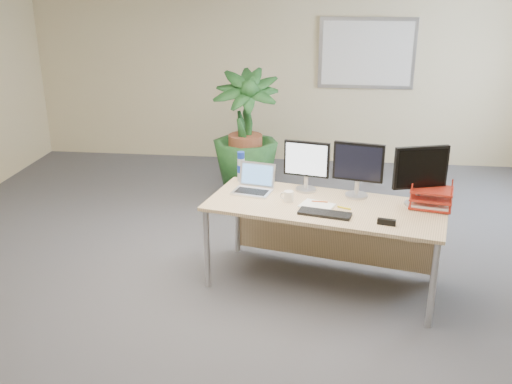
# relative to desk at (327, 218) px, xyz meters

# --- Properties ---
(floor) EXTENTS (8.00, 8.00, 0.00)m
(floor) POSITION_rel_desk_xyz_m (-0.71, -0.48, -0.59)
(floor) COLOR #49494E
(floor) RESTS_ON ground
(back_wall) EXTENTS (7.00, 0.04, 2.70)m
(back_wall) POSITION_rel_desk_xyz_m (-0.71, 3.52, 0.76)
(back_wall) COLOR beige
(back_wall) RESTS_ON floor
(whiteboard) EXTENTS (1.30, 0.04, 0.95)m
(whiteboard) POSITION_rel_desk_xyz_m (0.49, 3.49, 0.96)
(whiteboard) COLOR #A6A7AB
(whiteboard) RESTS_ON back_wall
(desk) EXTENTS (2.08, 1.23, 0.75)m
(desk) POSITION_rel_desk_xyz_m (0.00, 0.00, 0.00)
(desk) COLOR tan
(desk) RESTS_ON floor
(floor_plant) EXTENTS (0.89, 0.89, 1.50)m
(floor_plant) POSITION_rel_desk_xyz_m (-0.96, 1.91, 0.16)
(floor_plant) COLOR #143818
(floor_plant) RESTS_ON floor
(monitor_left) EXTENTS (0.40, 0.18, 0.45)m
(monitor_left) POSITION_rel_desk_xyz_m (-0.19, 0.22, 0.41)
(monitor_left) COLOR #B8B8BD
(monitor_left) RESTS_ON desk
(monitor_right) EXTENTS (0.42, 0.19, 0.47)m
(monitor_right) POSITION_rel_desk_xyz_m (0.24, 0.12, 0.43)
(monitor_right) COLOR #B8B8BD
(monitor_right) RESTS_ON desk
(monitor_dark) EXTENTS (0.45, 0.21, 0.51)m
(monitor_dark) POSITION_rel_desk_xyz_m (0.73, -0.03, 0.45)
(monitor_dark) COLOR #B8B8BD
(monitor_dark) RESTS_ON desk
(laptop) EXTENTS (0.38, 0.35, 0.23)m
(laptop) POSITION_rel_desk_xyz_m (-0.65, 0.16, 0.22)
(laptop) COLOR silver
(laptop) RESTS_ON desk
(keyboard) EXTENTS (0.44, 0.23, 0.02)m
(keyboard) POSITION_rel_desk_xyz_m (-0.03, -0.32, 0.17)
(keyboard) COLOR black
(keyboard) RESTS_ON desk
(coffee_mug) EXTENTS (0.12, 0.08, 0.09)m
(coffee_mug) POSITION_rel_desk_xyz_m (-0.33, -0.06, 0.20)
(coffee_mug) COLOR white
(coffee_mug) RESTS_ON desk
(spiral_notebook) EXTENTS (0.32, 0.28, 0.01)m
(spiral_notebook) POSITION_rel_desk_xyz_m (-0.09, -0.14, 0.16)
(spiral_notebook) COLOR white
(spiral_notebook) RESTS_ON desk
(orange_pen) EXTENTS (0.13, 0.02, 0.01)m
(orange_pen) POSITION_rel_desk_xyz_m (-0.07, -0.08, 0.17)
(orange_pen) COLOR #D15317
(orange_pen) RESTS_ON spiral_notebook
(yellow_highlighter) EXTENTS (0.11, 0.06, 0.02)m
(yellow_highlighter) POSITION_rel_desk_xyz_m (0.13, -0.17, 0.17)
(yellow_highlighter) COLOR yellow
(yellow_highlighter) RESTS_ON desk
(water_bottle) EXTENTS (0.07, 0.07, 0.28)m
(water_bottle) POSITION_rel_desk_xyz_m (-0.80, 0.40, 0.29)
(water_bottle) COLOR silver
(water_bottle) RESTS_ON desk
(letter_tray) EXTENTS (0.38, 0.32, 0.16)m
(letter_tray) POSITION_rel_desk_xyz_m (0.83, -0.06, 0.23)
(letter_tray) COLOR #A62214
(letter_tray) RESTS_ON desk
(stapler) EXTENTS (0.14, 0.07, 0.05)m
(stapler) POSITION_rel_desk_xyz_m (0.44, -0.46, 0.18)
(stapler) COLOR black
(stapler) RESTS_ON desk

